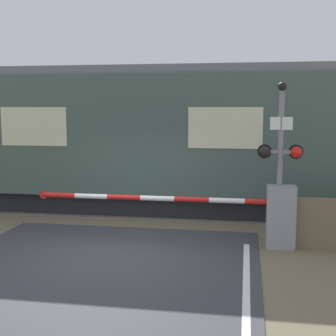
% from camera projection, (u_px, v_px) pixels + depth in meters
% --- Properties ---
extents(ground_plane, '(80.00, 80.00, 0.00)m').
position_uv_depth(ground_plane, '(113.00, 253.00, 9.58)').
color(ground_plane, '#6B6047').
extents(track_bed, '(36.00, 3.20, 0.13)m').
position_uv_depth(track_bed, '(154.00, 207.00, 13.88)').
color(track_bed, '#666056').
rests_on(track_bed, ground_plane).
extents(train, '(18.54, 3.18, 4.06)m').
position_uv_depth(train, '(58.00, 137.00, 14.10)').
color(train, black).
rests_on(train, ground_plane).
extents(crossing_barrier, '(5.71, 0.44, 1.33)m').
position_uv_depth(crossing_barrier, '(261.00, 214.00, 9.94)').
color(crossing_barrier, gray).
rests_on(crossing_barrier, ground_plane).
extents(signal_post, '(0.94, 0.26, 3.48)m').
position_uv_depth(signal_post, '(280.00, 155.00, 9.77)').
color(signal_post, gray).
rests_on(signal_post, ground_plane).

